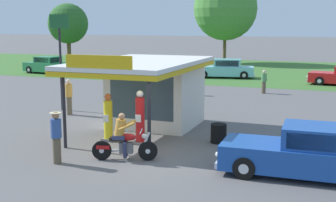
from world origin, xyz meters
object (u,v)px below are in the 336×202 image
Objects in this scene: parked_car_back_row_centre at (50,66)px; bystander_chatting_near_pumps at (56,136)px; roadside_pole_sign at (60,46)px; gas_pump_nearside at (108,119)px; gas_pump_offside at (140,120)px; bystander_standing_back_lot at (69,96)px; parked_car_back_row_centre_right at (225,69)px; featured_classic_sedan at (308,154)px; bystander_admiring_sedan at (264,81)px; parked_car_back_row_right at (129,66)px; bystander_leaning_by_kiosk at (181,80)px; motorcycle_with_rider at (123,141)px; spare_tire_stack at (219,133)px.

bystander_chatting_near_pumps reaches higher than parked_car_back_row_centre.
roadside_pole_sign is at bearing 122.66° from bystander_chatting_near_pumps.
gas_pump_nearside is 1.34m from gas_pump_offside.
gas_pump_nearside is 5.65m from bystander_standing_back_lot.
gas_pump_nearside is 0.37× the size of roadside_pole_sign.
gas_pump_nearside is 21.74m from parked_car_back_row_centre_right.
featured_classic_sedan reaches higher than parked_car_back_row_centre.
gas_pump_nearside is at bearing -104.61° from bystander_admiring_sedan.
roadside_pole_sign is at bearing -75.93° from parked_car_back_row_right.
featured_classic_sedan is at bearing -57.75° from bystander_leaning_by_kiosk.
gas_pump_offside is 1.34× the size of bystander_admiring_sedan.
gas_pump_nearside is 23.68m from parked_car_back_row_right.
parked_car_back_row_centre is 3.13× the size of bystander_chatting_near_pumps.
motorcycle_with_rider is 0.41× the size of featured_classic_sedan.
gas_pump_offside is 14.42m from bystander_admiring_sedan.
gas_pump_offside reaches higher than bystander_chatting_near_pumps.
bystander_admiring_sedan is (3.71, 14.22, -0.05)m from gas_pump_nearside.
bystander_leaning_by_kiosk reaches higher than spare_tire_stack.
roadside_pole_sign reaches higher than parked_car_back_row_right.
bystander_standing_back_lot is at bearing 155.02° from featured_classic_sedan.
bystander_standing_back_lot reaches higher than bystander_leaning_by_kiosk.
spare_tire_stack is (5.16, -10.73, -0.54)m from bystander_leaning_by_kiosk.
motorcycle_with_rider is 1.17× the size of bystander_standing_back_lot.
gas_pump_offside is 12.19m from bystander_leaning_by_kiosk.
parked_car_back_row_centre_right reaches higher than spare_tire_stack.
parked_car_back_row_centre_right is (-0.67, 21.73, -0.12)m from gas_pump_nearside.
bystander_standing_back_lot reaches higher than parked_car_back_row_centre.
gas_pump_nearside reaches higher than spare_tire_stack.
roadside_pole_sign reaches higher than bystander_leaning_by_kiosk.
gas_pump_offside is 8.47m from roadside_pole_sign.
featured_classic_sedan is (7.41, -1.61, -0.15)m from gas_pump_nearside.
gas_pump_offside reaches higher than motorcycle_with_rider.
gas_pump_nearside is 1.22× the size of bystander_admiring_sedan.
roadside_pole_sign reaches higher than bystander_admiring_sedan.
parked_car_back_row_right is 7.20m from parked_car_back_row_centre.
featured_classic_sedan is 16.25m from bystander_admiring_sedan.
featured_classic_sedan is (6.08, -1.61, -0.24)m from gas_pump_offside.
gas_pump_nearside reaches higher than parked_car_back_row_centre.
gas_pump_offside is 21.82m from parked_car_back_row_centre_right.
bystander_leaning_by_kiosk is 2.34× the size of spare_tire_stack.
gas_pump_offside reaches higher than bystander_admiring_sedan.
motorcycle_with_rider is 10.05m from roadside_pole_sign.
bystander_chatting_near_pumps is 2.35× the size of spare_tire_stack.
motorcycle_with_rider reaches higher than parked_car_back_row_centre_right.
gas_pump_nearside is at bearing 167.76° from featured_classic_sedan.
parked_car_back_row_centre_right is 15.82m from parked_car_back_row_centre.
parked_car_back_row_centre_right is 8.69m from bystander_admiring_sedan.
bystander_leaning_by_kiosk is (15.18, -7.46, 0.21)m from parked_car_back_row_centre.
bystander_leaning_by_kiosk is (-4.84, -2.28, 0.12)m from bystander_admiring_sedan.
parked_car_back_row_right is (-16.89, 23.30, -0.02)m from featured_classic_sedan.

